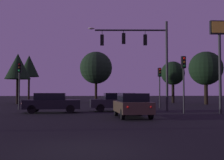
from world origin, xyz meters
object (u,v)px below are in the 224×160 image
at_px(traffic_signal_mast_arm, 142,49).
at_px(tree_center_horizon, 18,67).
at_px(tree_behind_sign, 206,69).
at_px(tree_left_far, 29,66).
at_px(car_crossing_left, 118,102).
at_px(car_crossing_right, 52,102).
at_px(traffic_light_corner_right, 160,79).
at_px(tree_lot_edge, 96,68).
at_px(traffic_light_median, 184,73).
at_px(store_sign_illuminated, 220,45).
at_px(traffic_light_corner_left, 19,76).
at_px(car_nearside_lane, 132,105).
at_px(tree_right_cluster, 173,73).

xyz_separation_m(traffic_signal_mast_arm, tree_center_horizon, (-14.11, 14.75, -0.22)).
bearing_deg(tree_behind_sign, tree_left_far, 156.23).
xyz_separation_m(traffic_signal_mast_arm, car_crossing_left, (-2.08, 0.20, -4.42)).
bearing_deg(car_crossing_right, traffic_light_corner_right, 30.89).
height_order(car_crossing_right, tree_lot_edge, tree_lot_edge).
distance_m(traffic_signal_mast_arm, traffic_light_median, 4.37).
xyz_separation_m(traffic_light_median, tree_lot_edge, (-6.19, 23.45, 2.38)).
height_order(car_crossing_left, store_sign_illuminated, store_sign_illuminated).
xyz_separation_m(traffic_light_corner_left, tree_behind_sign, (21.22, 8.71, 1.58)).
relative_size(car_nearside_lane, tree_lot_edge, 0.53).
bearing_deg(traffic_light_corner_left, store_sign_illuminated, -21.18).
height_order(traffic_light_corner_left, car_nearside_lane, traffic_light_corner_left).
relative_size(car_crossing_left, store_sign_illuminated, 0.68).
bearing_deg(car_crossing_left, tree_right_cluster, 60.00).
height_order(car_nearside_lane, store_sign_illuminated, store_sign_illuminated).
distance_m(car_crossing_left, tree_center_horizon, 19.35).
bearing_deg(tree_center_horizon, traffic_light_corner_left, -74.65).
bearing_deg(traffic_light_median, traffic_light_corner_left, 157.17).
height_order(car_nearside_lane, car_crossing_right, same).
bearing_deg(car_crossing_left, car_nearside_lane, -86.25).
bearing_deg(traffic_light_corner_left, tree_behind_sign, 22.32).
bearing_deg(traffic_signal_mast_arm, car_nearside_lane, -106.86).
distance_m(traffic_light_corner_left, store_sign_illuminated, 17.28).
height_order(traffic_signal_mast_arm, car_crossing_right, traffic_signal_mast_arm).
height_order(car_crossing_right, tree_behind_sign, tree_behind_sign).
distance_m(car_nearside_lane, tree_lot_edge, 26.77).
distance_m(car_crossing_left, store_sign_illuminated, 9.07).
bearing_deg(car_crossing_left, tree_center_horizon, 129.58).
relative_size(traffic_light_corner_right, tree_right_cluster, 0.66).
xyz_separation_m(car_crossing_left, tree_left_far, (-12.28, 22.31, 4.96)).
bearing_deg(traffic_light_median, traffic_light_corner_right, 89.84).
bearing_deg(tree_center_horizon, tree_left_far, 91.85).
bearing_deg(traffic_light_corner_right, tree_behind_sign, 41.81).
bearing_deg(traffic_light_median, tree_behind_sign, 61.64).
xyz_separation_m(traffic_light_median, tree_left_far, (-16.96, 25.26, 2.73)).
distance_m(traffic_signal_mast_arm, store_sign_illuminated, 6.11).
bearing_deg(traffic_light_corner_right, car_crossing_left, -136.22).
distance_m(traffic_signal_mast_arm, tree_lot_edge, 21.00).
xyz_separation_m(tree_behind_sign, tree_left_far, (-24.72, 10.88, 1.14)).
xyz_separation_m(traffic_light_median, tree_behind_sign, (7.76, 14.38, 1.59)).
bearing_deg(tree_center_horizon, store_sign_illuminated, -43.14).
relative_size(car_crossing_left, tree_behind_sign, 0.68).
height_order(traffic_light_corner_right, car_crossing_right, traffic_light_corner_right).
height_order(traffic_signal_mast_arm, car_nearside_lane, traffic_signal_mast_arm).
bearing_deg(store_sign_illuminated, car_crossing_left, 154.22).
bearing_deg(car_crossing_right, tree_lot_edge, 80.38).
relative_size(traffic_signal_mast_arm, traffic_light_corner_left, 1.76).
distance_m(traffic_light_corner_right, car_nearside_lane, 11.36).
distance_m(store_sign_illuminated, tree_behind_sign, 15.80).
distance_m(tree_behind_sign, tree_left_far, 27.03).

